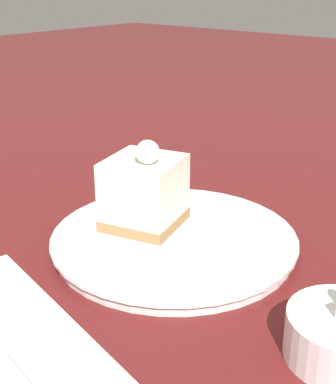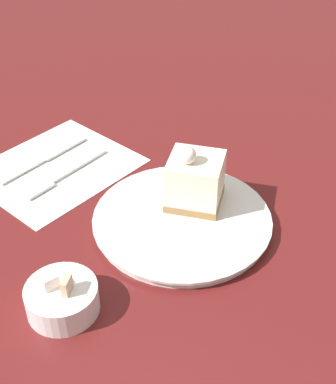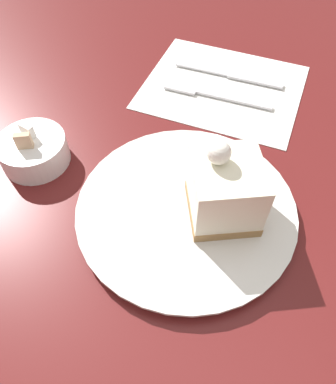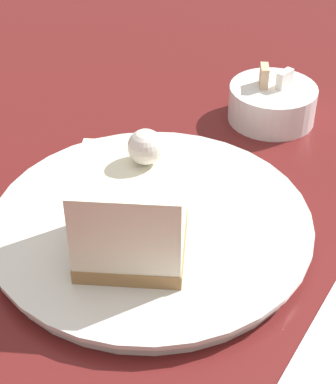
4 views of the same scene
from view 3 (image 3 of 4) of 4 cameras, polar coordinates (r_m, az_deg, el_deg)
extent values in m
plane|color=#5B1919|center=(0.47, -0.95, -1.90)|extent=(4.00, 4.00, 0.00)
cylinder|color=silver|center=(0.46, 2.74, -2.77)|extent=(0.25, 0.25, 0.02)
cylinder|color=silver|center=(0.45, 2.77, -2.35)|extent=(0.27, 0.27, 0.00)
cube|color=#9E7547|center=(0.44, 8.20, -2.36)|extent=(0.10, 0.10, 0.01)
cube|color=white|center=(0.41, 8.80, 0.70)|extent=(0.10, 0.09, 0.06)
sphere|color=white|center=(0.39, 7.82, 6.34)|extent=(0.03, 0.03, 0.03)
cube|color=white|center=(0.64, 8.34, 15.61)|extent=(0.26, 0.29, 0.00)
cube|color=silver|center=(0.61, 9.99, 13.74)|extent=(0.03, 0.12, 0.00)
cube|color=silver|center=(0.63, 2.02, 15.64)|extent=(0.03, 0.06, 0.00)
cube|color=silver|center=(0.66, 13.14, 16.24)|extent=(0.03, 0.09, 0.00)
cube|color=silver|center=(0.67, 5.17, 18.17)|extent=(0.02, 0.09, 0.00)
cylinder|color=white|center=(0.53, -19.78, 5.92)|extent=(0.09, 0.09, 0.04)
cube|color=#D8B28C|center=(0.51, -21.13, 7.20)|extent=(0.01, 0.02, 0.02)
cube|color=white|center=(0.52, -20.65, 8.68)|extent=(0.02, 0.02, 0.02)
camera|label=1|loc=(0.75, -24.48, 41.49)|focal=50.00mm
camera|label=2|loc=(0.58, -96.87, 14.79)|focal=50.00mm
camera|label=4|loc=(0.54, 60.86, 28.04)|focal=60.00mm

